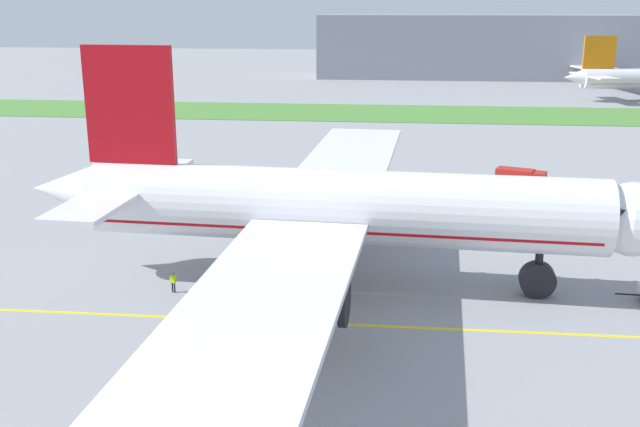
# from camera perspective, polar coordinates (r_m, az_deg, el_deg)

# --- Properties ---
(ground_plane) EXTENTS (600.00, 600.00, 0.00)m
(ground_plane) POSITION_cam_1_polar(r_m,az_deg,el_deg) (55.44, -4.69, -7.48)
(ground_plane) COLOR gray
(ground_plane) RESTS_ON ground
(apron_taxi_line) EXTENTS (280.00, 0.36, 0.01)m
(apron_taxi_line) POSITION_cam_1_polar(r_m,az_deg,el_deg) (53.91, -5.01, -8.20)
(apron_taxi_line) COLOR yellow
(apron_taxi_line) RESTS_ON ground
(grass_median_strip) EXTENTS (320.00, 24.00, 0.10)m
(grass_median_strip) POSITION_cam_1_polar(r_m,az_deg,el_deg) (152.51, 2.21, 7.76)
(grass_median_strip) COLOR #4C8438
(grass_median_strip) RESTS_ON ground
(airliner_foreground) EXTENTS (50.56, 78.78, 18.77)m
(airliner_foreground) POSITION_cam_1_polar(r_m,az_deg,el_deg) (58.25, 0.99, 0.40)
(airliner_foreground) COLOR white
(airliner_foreground) RESTS_ON ground
(ground_crew_wingwalker_port) EXTENTS (0.57, 0.35, 1.66)m
(ground_crew_wingwalker_port) POSITION_cam_1_polar(r_m,az_deg,el_deg) (59.40, -11.21, -5.05)
(ground_crew_wingwalker_port) COLOR black
(ground_crew_wingwalker_port) RESTS_ON ground
(service_truck_baggage_loader) EXTENTS (6.16, 4.04, 2.49)m
(service_truck_baggage_loader) POSITION_cam_1_polar(r_m,az_deg,el_deg) (92.81, 15.17, 2.63)
(service_truck_baggage_loader) COLOR #B21E19
(service_truck_baggage_loader) RESTS_ON ground
(terminal_building) EXTENTS (90.19, 20.00, 18.00)m
(terminal_building) POSITION_cam_1_polar(r_m,az_deg,el_deg) (226.28, 11.71, 12.44)
(terminal_building) COLOR gray
(terminal_building) RESTS_ON ground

